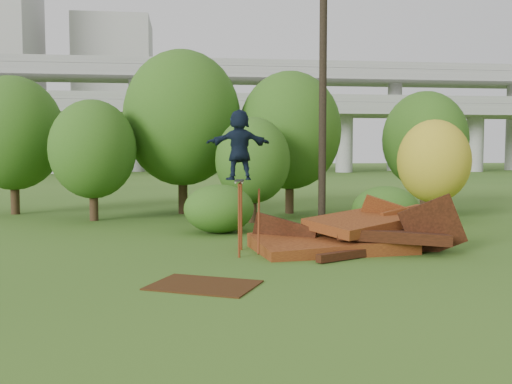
{
  "coord_description": "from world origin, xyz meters",
  "views": [
    {
      "loc": [
        -2.58,
        -12.27,
        2.61
      ],
      "look_at": [
        -0.8,
        2.0,
        1.6
      ],
      "focal_mm": 40.0,
      "sensor_mm": 36.0,
      "label": 1
    }
  ],
  "objects": [
    {
      "name": "tree_1",
      "position": [
        -2.68,
        12.08,
        4.04
      ],
      "size": [
        4.95,
        4.95,
        6.89
      ],
      "color": "black",
      "rests_on": "ground"
    },
    {
      "name": "tree_0",
      "position": [
        -6.04,
        9.95,
        2.71
      ],
      "size": [
        3.26,
        3.26,
        4.6
      ],
      "color": "black",
      "rests_on": "ground"
    },
    {
      "name": "freeway_overpass",
      "position": [
        0.0,
        62.92,
        10.32
      ],
      "size": [
        160.0,
        15.0,
        13.7
      ],
      "color": "gray",
      "rests_on": "ground"
    },
    {
      "name": "grind_rail",
      "position": [
        -1.19,
        2.19,
        1.18
      ],
      "size": [
        0.26,
        1.37,
        1.84
      ],
      "color": "maroon",
      "rests_on": "ground"
    },
    {
      "name": "skateboard",
      "position": [
        -1.24,
        1.82,
        1.9
      ],
      "size": [
        0.31,
        0.78,
        0.08
      ],
      "rotation": [
        0.0,
        0.0,
        1.43
      ],
      "color": "black",
      "rests_on": "grind_rail"
    },
    {
      "name": "shrub_left",
      "position": [
        -1.5,
        6.02,
        0.79
      ],
      "size": [
        2.27,
        2.1,
        1.57
      ],
      "primitive_type": "ellipsoid",
      "color": "#2A5416",
      "rests_on": "ground"
    },
    {
      "name": "tree_4",
      "position": [
        7.01,
        8.84,
        2.25
      ],
      "size": [
        2.8,
        2.8,
        3.87
      ],
      "color": "black",
      "rests_on": "ground"
    },
    {
      "name": "utility_pole",
      "position": [
        2.48,
        8.44,
        5.21
      ],
      "size": [
        1.4,
        0.28,
        10.27
      ],
      "color": "black",
      "rests_on": "ground"
    },
    {
      "name": "flat_plate",
      "position": [
        -2.24,
        -1.26,
        0.01
      ],
      "size": [
        2.43,
        2.16,
        0.03
      ],
      "primitive_type": "cube",
      "rotation": [
        0.0,
        0.0,
        -0.45
      ],
      "color": "#381E0C",
      "rests_on": "ground"
    },
    {
      "name": "building_right",
      "position": [
        -16.0,
        102.0,
        14.0
      ],
      "size": [
        14.0,
        14.0,
        28.0
      ],
      "primitive_type": "cube",
      "color": "#9E9E99",
      "rests_on": "ground"
    },
    {
      "name": "tree_2",
      "position": [
        -0.1,
        8.59,
        2.3
      ],
      "size": [
        2.77,
        2.77,
        3.9
      ],
      "color": "black",
      "rests_on": "ground"
    },
    {
      "name": "skater",
      "position": [
        -1.24,
        1.82,
        2.79
      ],
      "size": [
        1.66,
        0.69,
        1.74
      ],
      "primitive_type": "imported",
      "rotation": [
        0.0,
        0.0,
        3.26
      ],
      "color": "black",
      "rests_on": "skateboard"
    },
    {
      "name": "scrap_pile",
      "position": [
        1.78,
        2.35,
        0.34
      ],
      "size": [
        5.63,
        3.48,
        1.85
      ],
      "color": "#44190C",
      "rests_on": "ground"
    },
    {
      "name": "shrub_right",
      "position": [
        3.79,
        5.23,
        0.77
      ],
      "size": [
        2.16,
        1.98,
        1.53
      ],
      "primitive_type": "ellipsoid",
      "color": "#2A5416",
      "rests_on": "ground"
    },
    {
      "name": "ground",
      "position": [
        0.0,
        0.0,
        0.0
      ],
      "size": [
        240.0,
        240.0,
        0.0
      ],
      "primitive_type": "plane",
      "color": "#2D5116",
      "rests_on": "ground"
    },
    {
      "name": "tree_5",
      "position": [
        8.19,
        12.41,
        3.15
      ],
      "size": [
        3.81,
        3.81,
        5.35
      ],
      "color": "black",
      "rests_on": "ground"
    },
    {
      "name": "tree_6",
      "position": [
        -9.68,
        12.66,
        3.4
      ],
      "size": [
        4.14,
        4.14,
        5.78
      ],
      "color": "black",
      "rests_on": "ground"
    },
    {
      "name": "tree_3",
      "position": [
        1.83,
        11.58,
        3.52
      ],
      "size": [
        4.34,
        4.34,
        6.02
      ],
      "color": "black",
      "rests_on": "ground"
    }
  ]
}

